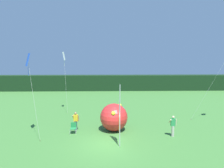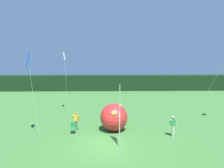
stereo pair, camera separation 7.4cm
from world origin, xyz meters
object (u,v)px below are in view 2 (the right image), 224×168
object	(u,v)px
person_near_banner	(76,121)
inflatable_balloon	(114,117)
banner_flag	(119,116)
folding_chair	(73,127)
person_mid_field	(173,126)
kite_blue_diamond_1	(28,63)
kite_white_diamond_2	(64,58)

from	to	relation	value
person_near_banner	inflatable_balloon	world-z (taller)	inflatable_balloon
banner_flag	folding_chair	world-z (taller)	banner_flag
banner_flag	person_mid_field	xyz separation A→B (m)	(4.41, 1.49, -1.24)
inflatable_balloon	folding_chair	xyz separation A→B (m)	(-3.44, -0.52, -0.69)
inflatable_balloon	folding_chair	size ratio (longest dim) A/B	2.69
person_near_banner	kite_blue_diamond_1	world-z (taller)	kite_blue_diamond_1
kite_blue_diamond_1	banner_flag	bearing A→B (deg)	-12.86
folding_chair	kite_blue_diamond_1	world-z (taller)	kite_blue_diamond_1
kite_blue_diamond_1	kite_white_diamond_2	bearing A→B (deg)	82.08
kite_blue_diamond_1	kite_white_diamond_2	distance (m)	8.05
kite_white_diamond_2	folding_chair	bearing A→B (deg)	-73.80
banner_flag	folding_chair	xyz separation A→B (m)	(-3.74, 2.44, -1.64)
folding_chair	kite_blue_diamond_1	xyz separation A→B (m)	(-3.17, -0.87, 5.44)
inflatable_balloon	banner_flag	bearing A→B (deg)	-84.23
kite_white_diamond_2	kite_blue_diamond_1	bearing A→B (deg)	-97.92
folding_chair	person_mid_field	bearing A→B (deg)	-6.67
banner_flag	person_near_banner	bearing A→B (deg)	138.84
person_near_banner	inflatable_balloon	xyz separation A→B (m)	(3.34, -0.22, 0.35)
banner_flag	kite_blue_diamond_1	world-z (taller)	kite_blue_diamond_1
person_near_banner	person_mid_field	xyz separation A→B (m)	(8.05, -1.69, 0.06)
person_near_banner	folding_chair	bearing A→B (deg)	-97.37
person_mid_field	folding_chair	xyz separation A→B (m)	(-8.14, 0.95, -0.40)
folding_chair	kite_blue_diamond_1	bearing A→B (deg)	-164.72
person_near_banner	inflatable_balloon	distance (m)	3.37
banner_flag	folding_chair	bearing A→B (deg)	146.81
inflatable_balloon	kite_white_diamond_2	world-z (taller)	kite_white_diamond_2
person_near_banner	kite_white_diamond_2	distance (m)	8.62
folding_chair	inflatable_balloon	bearing A→B (deg)	8.53
folding_chair	kite_white_diamond_2	xyz separation A→B (m)	(-2.06, 7.10, 5.74)
kite_blue_diamond_1	kite_white_diamond_2	xyz separation A→B (m)	(1.11, 7.97, 0.30)
kite_white_diamond_2	inflatable_balloon	bearing A→B (deg)	-50.14
person_mid_field	inflatable_balloon	size ratio (longest dim) A/B	0.71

